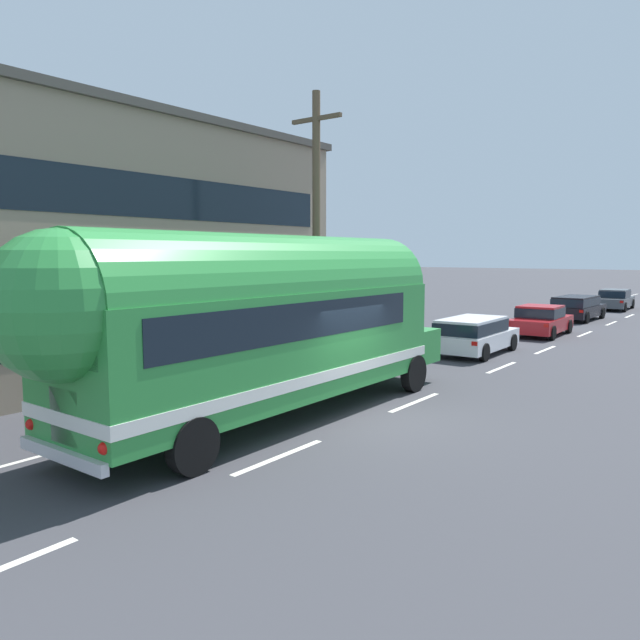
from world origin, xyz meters
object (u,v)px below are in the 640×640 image
Objects in this scene: utility_pole at (316,230)px; car_fourth at (615,299)px; car_lead at (474,333)px; car_second at (540,319)px; car_third at (577,306)px; painted_bus at (259,319)px.

utility_pole reaches higher than car_fourth.
car_fourth is (0.14, 23.06, -0.05)m from car_lead.
utility_pole is 1.79× the size of car_fourth.
car_second and car_third have the same top height.
car_second is 7.68m from car_third.
utility_pole is at bearing -94.85° from car_fourth.
car_third and car_fourth have the same top height.
car_fourth is at bearing 88.32° from car_third.
car_fourth is at bearing 89.66° from car_lead.
painted_bus is (2.43, -5.15, -2.12)m from utility_pole.
utility_pole is 21.46m from car_third.
utility_pole is at bearing 115.32° from painted_bus.
painted_bus is 2.77× the size of car_lead.
car_lead is 6.90m from car_second.
painted_bus is at bearing -89.61° from car_third.
utility_pole is 1.95× the size of car_second.
car_second is at bearing -89.52° from car_fourth.
utility_pole reaches higher than car_third.
utility_pole reaches higher than car_second.
painted_bus reaches higher than car_second.
painted_bus is 11.71m from car_lead.
car_lead is 23.06m from car_fourth.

